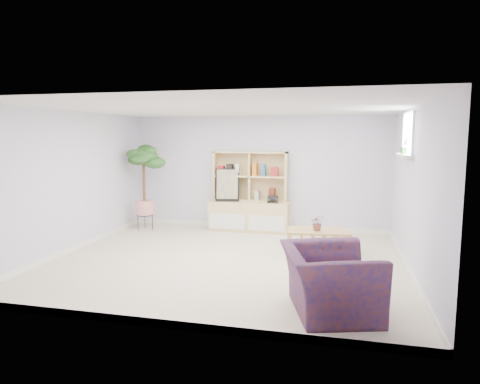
% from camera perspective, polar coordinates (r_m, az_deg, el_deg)
% --- Properties ---
extents(floor, '(5.50, 5.00, 0.01)m').
position_cam_1_polar(floor, '(6.91, -1.78, -9.14)').
color(floor, silver).
rests_on(floor, ground).
extents(ceiling, '(5.50, 5.00, 0.01)m').
position_cam_1_polar(ceiling, '(6.64, -1.87, 11.13)').
color(ceiling, silver).
rests_on(ceiling, walls).
extents(walls, '(5.51, 5.01, 2.40)m').
position_cam_1_polar(walls, '(6.67, -1.82, 0.79)').
color(walls, silver).
rests_on(walls, floor).
extents(baseboard, '(5.50, 5.00, 0.10)m').
position_cam_1_polar(baseboard, '(6.90, -1.78, -8.74)').
color(baseboard, white).
rests_on(baseboard, floor).
extents(window, '(0.10, 0.98, 0.68)m').
position_cam_1_polar(window, '(7.07, 21.61, 7.15)').
color(window, white).
rests_on(window, walls).
extents(window_sill, '(0.14, 1.00, 0.04)m').
position_cam_1_polar(window_sill, '(7.06, 21.01, 4.57)').
color(window_sill, white).
rests_on(window_sill, walls).
extents(storage_unit, '(1.66, 0.56, 1.66)m').
position_cam_1_polar(storage_unit, '(8.91, 1.25, 0.06)').
color(storage_unit, tan).
rests_on(storage_unit, floor).
extents(poster, '(0.51, 0.19, 0.68)m').
position_cam_1_polar(poster, '(8.92, -1.68, 0.94)').
color(poster, yellow).
rests_on(poster, storage_unit).
extents(toy_truck, '(0.33, 0.25, 0.16)m').
position_cam_1_polar(toy_truck, '(8.74, 4.41, -0.93)').
color(toy_truck, black).
rests_on(toy_truck, storage_unit).
extents(coffee_table, '(1.08, 0.66, 0.42)m').
position_cam_1_polar(coffee_table, '(7.32, 10.40, -6.61)').
color(coffee_table, tan).
rests_on(coffee_table, floor).
extents(table_plant, '(0.28, 0.25, 0.26)m').
position_cam_1_polar(table_plant, '(7.21, 10.30, -4.07)').
color(table_plant, '#1C4F1B').
rests_on(table_plant, coffee_table).
extents(floor_tree, '(0.70, 0.70, 1.81)m').
position_cam_1_polar(floor_tree, '(9.23, -12.66, 0.60)').
color(floor_tree, '#1A4119').
rests_on(floor_tree, floor).
extents(armchair, '(1.25, 1.35, 0.83)m').
position_cam_1_polar(armchair, '(4.97, 11.84, -10.94)').
color(armchair, navy).
rests_on(armchair, floor).
extents(sill_plant, '(0.15, 0.13, 0.24)m').
position_cam_1_polar(sill_plant, '(7.06, 21.06, 5.70)').
color(sill_plant, '#1A4119').
rests_on(sill_plant, window_sill).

